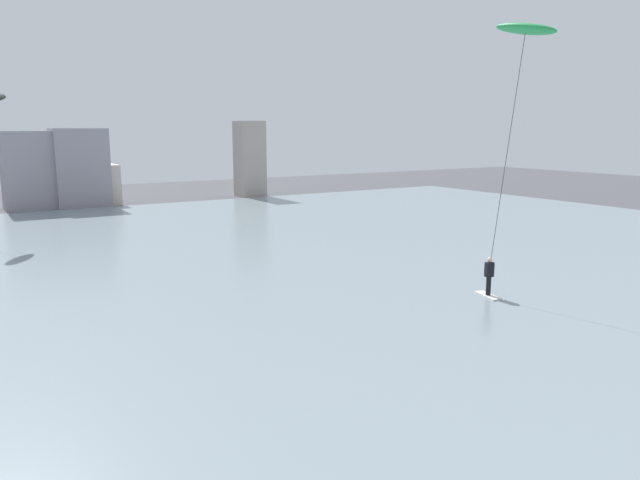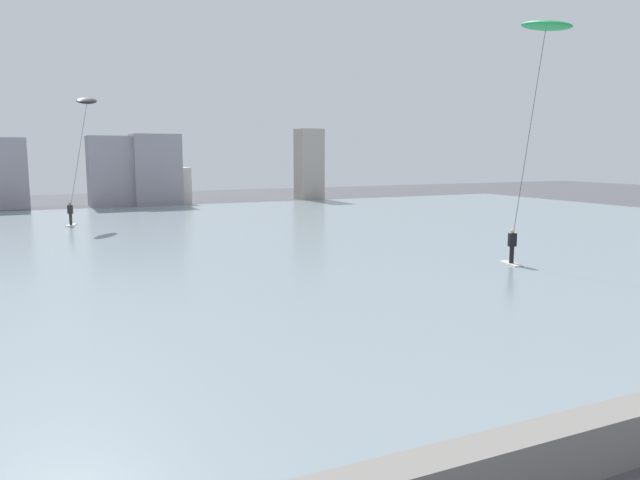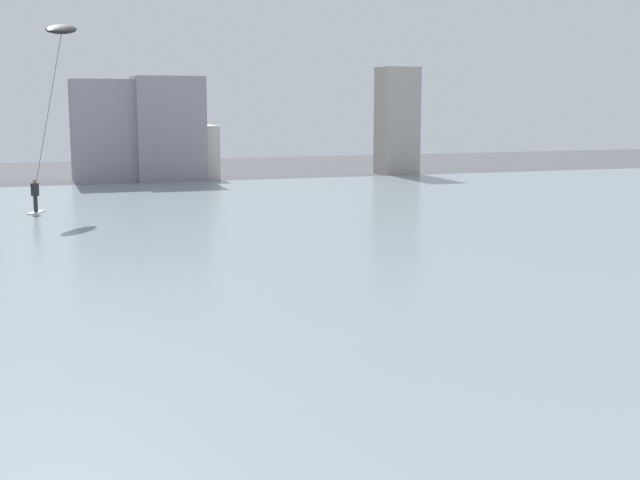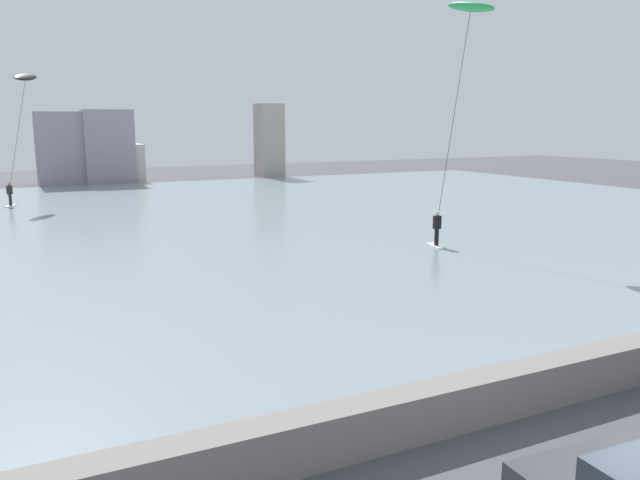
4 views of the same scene
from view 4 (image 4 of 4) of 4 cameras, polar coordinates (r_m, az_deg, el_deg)
name	(u,v)px [view 4 (image 4 of 4)]	position (r m, az deg, el deg)	size (l,w,h in m)	color
seawall_barrier	(451,405)	(12.69, 11.72, -14.32)	(60.00, 0.70, 0.91)	slate
water_bay	(151,226)	(36.83, -14.93, 1.25)	(84.00, 52.00, 0.10)	gray
far_shore_buildings	(96,150)	(64.98, -19.48, 7.67)	(33.73, 4.55, 7.74)	gray
kitesurfer_green	(467,33)	(30.66, 13.07, 17.67)	(2.66, 2.98, 11.29)	silver
kitesurfer_black	(24,88)	(49.80, -25.11, 12.27)	(3.20, 4.25, 9.30)	silver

